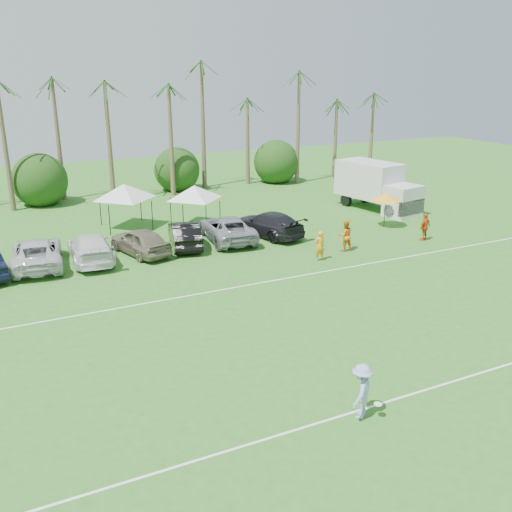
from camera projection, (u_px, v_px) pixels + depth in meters
name	position (u px, v px, depth m)	size (l,w,h in m)	color
ground	(403.00, 443.00, 17.35)	(120.00, 120.00, 0.00)	#2D6A1F
field_lines	(278.00, 337.00, 24.16)	(80.00, 12.10, 0.01)	white
palm_tree_4	(58.00, 111.00, 45.67)	(2.40, 2.40, 8.90)	brown
palm_tree_5	(107.00, 99.00, 47.07)	(2.40, 2.40, 9.90)	brown
palm_tree_6	(154.00, 87.00, 48.47)	(2.40, 2.40, 10.90)	brown
palm_tree_7	(198.00, 77.00, 49.88)	(2.40, 2.40, 11.90)	brown
palm_tree_8	(249.00, 105.00, 52.79)	(2.40, 2.40, 8.90)	brown
palm_tree_9	(296.00, 95.00, 54.61)	(2.40, 2.40, 9.90)	brown
palm_tree_10	(340.00, 84.00, 56.43)	(2.40, 2.40, 10.90)	brown
palm_tree_11	(373.00, 75.00, 57.84)	(2.40, 2.40, 11.90)	brown
bush_tree_1	(39.00, 181.00, 47.48)	(4.00, 4.00, 4.00)	brown
bush_tree_2	(176.00, 170.00, 52.50)	(4.00, 4.00, 4.00)	brown
bush_tree_3	(272.00, 163.00, 56.69)	(4.00, 4.00, 4.00)	brown
sideline_player_a	(320.00, 246.00, 33.45)	(0.66, 0.43, 1.80)	orange
sideline_player_b	(345.00, 235.00, 35.20)	(0.95, 0.74, 1.95)	orange
sideline_player_c	(425.00, 227.00, 37.35)	(1.07, 0.45, 1.83)	#CF5517
box_truck	(377.00, 185.00, 45.19)	(3.89, 7.50, 3.69)	silver
canopy_tent_left	(124.00, 184.00, 39.56)	(4.54, 4.54, 3.68)	black
canopy_tent_right	(194.00, 185.00, 40.17)	(4.22, 4.22, 3.42)	black
market_umbrella	(386.00, 197.00, 40.00)	(2.20, 2.20, 2.45)	black
frisbee_player	(361.00, 391.00, 18.38)	(1.40, 1.29, 1.89)	#9CA4DD
parked_car_2	(37.00, 253.00, 32.43)	(2.71, 5.87, 1.63)	silver
parked_car_3	(91.00, 248.00, 33.38)	(2.28, 5.62, 1.63)	white
parked_car_4	(140.00, 241.00, 34.59)	(1.93, 4.79, 1.63)	#7C735C
parked_car_5	(185.00, 234.00, 36.08)	(1.73, 4.95, 1.63)	black
parked_car_6	(227.00, 228.00, 37.35)	(2.71, 5.87, 1.63)	#8F9399
parked_car_7	(269.00, 224.00, 38.42)	(2.28, 5.62, 1.63)	black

